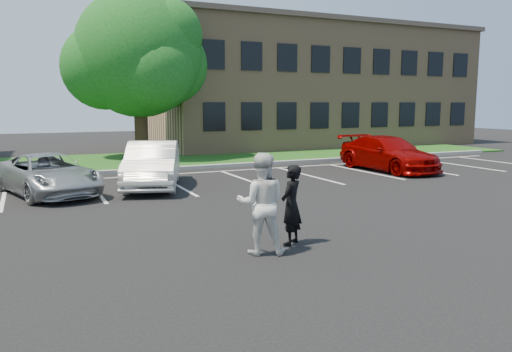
{
  "coord_description": "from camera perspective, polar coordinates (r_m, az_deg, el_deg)",
  "views": [
    {
      "loc": [
        -4.84,
        -9.49,
        2.93
      ],
      "look_at": [
        0.0,
        1.0,
        1.25
      ],
      "focal_mm": 35.0,
      "sensor_mm": 36.0,
      "label": 1
    }
  ],
  "objects": [
    {
      "name": "tree",
      "position": [
        27.55,
        -13.1,
        13.11
      ],
      "size": [
        7.8,
        7.2,
        8.8
      ],
      "color": "black",
      "rests_on": "ground"
    },
    {
      "name": "car_red_compact",
      "position": [
        22.71,
        14.86,
        2.5
      ],
      "size": [
        2.26,
        5.23,
        1.5
      ],
      "primitive_type": "imported",
      "rotation": [
        0.0,
        0.0,
        0.03
      ],
      "color": "#850201",
      "rests_on": "ground"
    },
    {
      "name": "man_white_shirt",
      "position": [
        9.73,
        0.61,
        -3.18
      ],
      "size": [
        1.2,
        1.09,
        2.0
      ],
      "primitive_type": "imported",
      "rotation": [
        0.0,
        0.0,
        2.72
      ],
      "color": "silver",
      "rests_on": "ground"
    },
    {
      "name": "ground_plane",
      "position": [
        11.05,
        2.19,
        -7.11
      ],
      "size": [
        90.0,
        90.0,
        0.0
      ],
      "primitive_type": "plane",
      "color": "black",
      "rests_on": "ground"
    },
    {
      "name": "grass_strip",
      "position": [
        26.11,
        -13.94,
        1.68
      ],
      "size": [
        44.0,
        8.0,
        0.08
      ],
      "primitive_type": "cube",
      "color": "#154012",
      "rests_on": "ground"
    },
    {
      "name": "car_silver_minivan",
      "position": [
        17.43,
        -22.62,
        0.16
      ],
      "size": [
        3.46,
        5.19,
        1.32
      ],
      "primitive_type": "imported",
      "rotation": [
        0.0,
        0.0,
        0.29
      ],
      "color": "#A7AAAF",
      "rests_on": "ground"
    },
    {
      "name": "curb",
      "position": [
        22.21,
        -11.98,
        0.72
      ],
      "size": [
        40.0,
        0.3,
        0.15
      ],
      "primitive_type": "cube",
      "color": "gray",
      "rests_on": "ground"
    },
    {
      "name": "man_black_suit",
      "position": [
        10.42,
        4.05,
        -3.32
      ],
      "size": [
        0.73,
        0.69,
        1.68
      ],
      "primitive_type": "imported",
      "rotation": [
        0.0,
        0.0,
        3.8
      ],
      "color": "black",
      "rests_on": "ground"
    },
    {
      "name": "office_building",
      "position": [
        36.71,
        6.22,
        10.15
      ],
      "size": [
        22.4,
        10.4,
        8.3
      ],
      "color": "#9D7D5B",
      "rests_on": "ground"
    },
    {
      "name": "stall_lines",
      "position": [
        19.69,
        -6.01,
        -0.31
      ],
      "size": [
        34.0,
        5.36,
        0.01
      ],
      "color": "silver",
      "rests_on": "ground"
    },
    {
      "name": "car_white_sedan",
      "position": [
        17.89,
        -11.73,
        1.28
      ],
      "size": [
        3.12,
        5.16,
        1.61
      ],
      "primitive_type": "imported",
      "rotation": [
        0.0,
        0.0,
        -0.31
      ],
      "color": "silver",
      "rests_on": "ground"
    }
  ]
}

